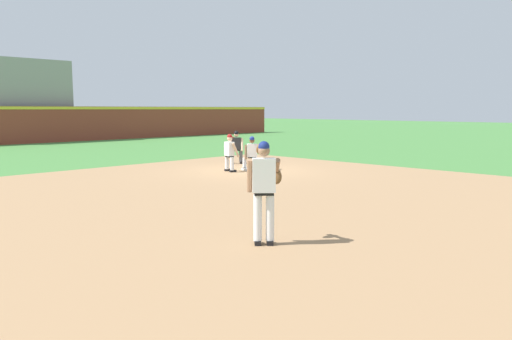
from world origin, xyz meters
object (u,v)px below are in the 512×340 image
baseball (257,200)px  umpire (236,146)px  first_base_bag (248,169)px  first_baseman (253,152)px  baserunner (230,151)px  pitcher (265,186)px

baseball → umpire: bearing=50.0°
umpire → first_base_bag: bearing=-123.0°
first_base_bag → first_baseman: first_baseman is taller
first_baseman → baserunner: 1.02m
baserunner → umpire: (2.13, 1.88, 0.00)m
umpire → baseball: bearing=-130.0°
pitcher → umpire: size_ratio=1.27×
first_base_bag → pitcher: bearing=-133.2°
first_baseman → baserunner: bearing=165.3°
baserunner → umpire: size_ratio=1.00×
baserunner → pitcher: bearing=-129.3°
pitcher → baserunner: bearing=50.7°
first_base_bag → first_baseman: 0.72m
baseball → pitcher: pitcher is taller
first_baseman → umpire: (1.15, 2.14, 0.06)m
baserunner → umpire: bearing=41.4°
first_base_bag → baserunner: size_ratio=0.26×
first_baseman → umpire: 2.42m
first_base_bag → umpire: size_ratio=0.26×
first_base_bag → baseball: bearing=-132.6°
baseball → pitcher: size_ratio=0.04×
baserunner → first_baseman: bearing=-14.7°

